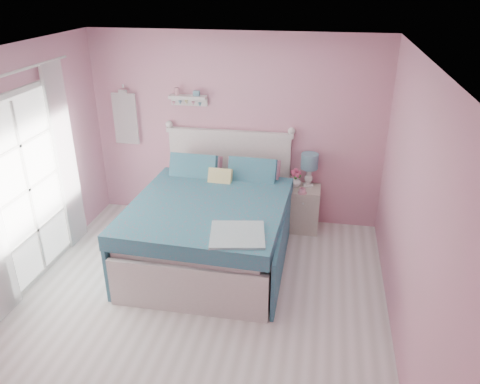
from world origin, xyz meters
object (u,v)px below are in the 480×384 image
(teacup, at_px, (302,191))
(vase, at_px, (295,181))
(table_lamp, at_px, (309,164))
(nightstand, at_px, (303,209))
(bed, at_px, (212,226))

(teacup, bearing_deg, vase, 118.60)
(table_lamp, bearing_deg, vase, -158.53)
(vase, bearing_deg, table_lamp, 21.47)
(table_lamp, height_order, vase, table_lamp)
(table_lamp, distance_m, teacup, 0.39)
(nightstand, xyz_separation_m, table_lamp, (0.04, 0.10, 0.63))
(nightstand, relative_size, vase, 3.80)
(bed, bearing_deg, vase, 46.91)
(bed, distance_m, vase, 1.35)
(vase, bearing_deg, nightstand, -14.19)
(nightstand, relative_size, table_lamp, 1.35)
(table_lamp, bearing_deg, teacup, -103.09)
(nightstand, relative_size, teacup, 6.87)
(vase, xyz_separation_m, teacup, (0.11, -0.20, -0.05))
(bed, height_order, nightstand, bed)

